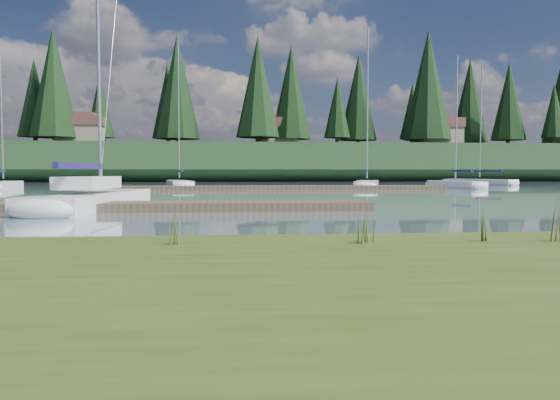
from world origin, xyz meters
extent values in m
plane|color=gray|center=(0.00, 30.00, 0.00)|extent=(200.00, 200.00, 0.00)
cube|color=#3A4B19|center=(0.00, -6.00, 0.17)|extent=(60.00, 9.00, 0.35)
cube|color=#193118|center=(0.00, 73.00, 2.50)|extent=(200.00, 20.00, 5.00)
cube|color=white|center=(-5.97, 10.79, 0.22)|extent=(2.92, 9.14, 0.70)
ellipsoid|color=white|center=(-5.53, 15.26, 0.22)|extent=(2.19, 2.63, 0.70)
cylinder|color=silver|center=(-5.89, 11.60, 7.61)|extent=(0.14, 0.14, 13.61)
cube|color=#1E1656|center=(-6.10, 9.47, 1.55)|extent=(0.60, 4.08, 0.20)
cube|color=white|center=(-6.02, 10.28, 0.95)|extent=(1.74, 3.39, 0.45)
cube|color=#4C3D2C|center=(-4.00, 9.00, 0.15)|extent=(16.00, 2.00, 0.30)
cube|color=#4C3D2C|center=(2.00, 30.00, 0.15)|extent=(26.00, 2.20, 0.30)
cube|color=white|center=(-18.80, 34.91, 0.22)|extent=(2.44, 6.87, 0.70)
ellipsoid|color=white|center=(-19.26, 38.24, 0.22)|extent=(1.71, 2.02, 0.70)
cylinder|color=silver|center=(-18.80, 34.91, 5.89)|extent=(0.12, 0.12, 10.19)
cube|color=#1E1656|center=(-18.67, 34.00, 1.40)|extent=(0.57, 2.68, 0.20)
cube|color=white|center=(-5.26, 37.69, 0.22)|extent=(3.08, 7.70, 0.70)
ellipsoid|color=white|center=(-5.96, 41.38, 0.22)|extent=(1.99, 2.32, 0.70)
cylinder|color=silver|center=(-5.26, 37.69, 6.67)|extent=(0.12, 0.12, 11.73)
cube|color=#1E1656|center=(-5.07, 36.68, 1.40)|extent=(0.75, 2.97, 0.20)
cube|color=white|center=(10.63, 35.00, 0.22)|extent=(4.02, 8.35, 0.70)
ellipsoid|color=white|center=(11.75, 38.92, 0.22)|extent=(2.32, 2.63, 0.70)
cylinder|color=silver|center=(10.63, 35.00, 7.06)|extent=(0.12, 0.12, 12.53)
cube|color=#1E1656|center=(10.33, 33.93, 1.40)|extent=(1.08, 3.17, 0.20)
cube|color=white|center=(17.72, 33.47, 0.22)|extent=(2.69, 6.67, 0.70)
ellipsoid|color=white|center=(17.10, 36.66, 0.22)|extent=(1.73, 2.01, 0.70)
cylinder|color=silver|center=(17.72, 33.47, 5.82)|extent=(0.12, 0.12, 10.04)
cube|color=#1E1656|center=(17.89, 32.60, 1.40)|extent=(0.69, 2.58, 0.20)
cube|color=white|center=(24.90, 44.23, 0.22)|extent=(5.24, 7.61, 0.70)
ellipsoid|color=white|center=(23.05, 47.61, 0.22)|extent=(2.49, 2.65, 0.70)
cylinder|color=silver|center=(24.90, 44.23, 6.55)|extent=(0.12, 0.12, 11.51)
cube|color=#1E1656|center=(25.40, 43.30, 1.40)|extent=(1.65, 2.79, 0.20)
cone|color=#475B23|center=(0.91, -2.66, 0.63)|extent=(0.03, 0.03, 0.55)
cone|color=brown|center=(1.02, -2.73, 0.57)|extent=(0.03, 0.03, 0.44)
cone|color=#475B23|center=(0.97, -2.63, 0.66)|extent=(0.03, 0.03, 0.61)
cone|color=brown|center=(1.05, -2.69, 0.54)|extent=(0.03, 0.03, 0.39)
cone|color=#475B23|center=(0.93, -2.74, 0.60)|extent=(0.03, 0.03, 0.50)
cone|color=#475B23|center=(1.05, -2.54, 0.57)|extent=(0.03, 0.03, 0.44)
cone|color=brown|center=(1.16, -2.61, 0.52)|extent=(0.03, 0.03, 0.35)
cone|color=#475B23|center=(1.11, -2.51, 0.59)|extent=(0.03, 0.03, 0.48)
cone|color=brown|center=(1.19, -2.57, 0.50)|extent=(0.03, 0.03, 0.30)
cone|color=#475B23|center=(1.07, -2.62, 0.55)|extent=(0.03, 0.03, 0.39)
cone|color=#475B23|center=(-1.74, -2.55, 0.59)|extent=(0.03, 0.03, 0.48)
cone|color=brown|center=(-1.63, -2.62, 0.54)|extent=(0.03, 0.03, 0.38)
cone|color=#475B23|center=(-1.68, -2.52, 0.61)|extent=(0.03, 0.03, 0.53)
cone|color=brown|center=(-1.60, -2.58, 0.52)|extent=(0.03, 0.03, 0.34)
cone|color=#475B23|center=(-1.72, -2.63, 0.57)|extent=(0.03, 0.03, 0.43)
cone|color=#475B23|center=(2.77, -2.63, 0.58)|extent=(0.03, 0.03, 0.46)
cone|color=brown|center=(2.88, -2.70, 0.53)|extent=(0.03, 0.03, 0.37)
cone|color=#475B23|center=(2.83, -2.60, 0.60)|extent=(0.03, 0.03, 0.51)
cone|color=brown|center=(2.91, -2.66, 0.51)|extent=(0.03, 0.03, 0.32)
cone|color=#475B23|center=(2.79, -2.71, 0.56)|extent=(0.03, 0.03, 0.41)
cone|color=#475B23|center=(3.78, -2.65, 0.63)|extent=(0.03, 0.03, 0.56)
cone|color=#475B23|center=(3.84, -2.62, 0.66)|extent=(0.03, 0.03, 0.62)
cone|color=#475B23|center=(3.80, -2.73, 0.60)|extent=(0.03, 0.03, 0.50)
cube|color=#33281C|center=(0.00, -1.60, 0.07)|extent=(60.00, 0.50, 0.14)
cylinder|color=#382619|center=(-25.00, 68.00, 5.90)|extent=(0.60, 0.60, 1.80)
cone|color=black|center=(-25.00, 68.00, 13.55)|extent=(6.60, 6.60, 15.00)
cylinder|color=#382619|center=(-10.00, 72.00, 5.90)|extent=(0.60, 0.60, 1.80)
cone|color=black|center=(-10.00, 72.00, 11.75)|extent=(4.84, 4.84, 11.00)
cylinder|color=#382619|center=(3.00, 66.00, 5.90)|extent=(0.60, 0.60, 1.80)
cone|color=black|center=(3.00, 66.00, 13.10)|extent=(6.16, 6.16, 14.00)
cylinder|color=#382619|center=(15.00, 70.00, 5.90)|extent=(0.60, 0.60, 1.80)
cone|color=black|center=(15.00, 70.00, 10.85)|extent=(3.96, 3.96, 9.00)
cylinder|color=#382619|center=(28.00, 68.00, 5.90)|extent=(0.60, 0.60, 1.80)
cone|color=black|center=(28.00, 68.00, 14.00)|extent=(7.04, 7.04, 16.00)
cylinder|color=#382619|center=(42.00, 71.00, 5.90)|extent=(0.60, 0.60, 1.80)
cone|color=black|center=(42.00, 71.00, 12.20)|extent=(5.28, 5.28, 12.00)
cube|color=gray|center=(-22.00, 70.00, 6.40)|extent=(6.00, 5.00, 2.80)
cube|color=brown|center=(-22.00, 70.00, 8.50)|extent=(6.30, 5.30, 1.40)
cube|color=brown|center=(-22.00, 70.00, 9.30)|extent=(4.20, 3.60, 0.70)
cube|color=gray|center=(6.00, 71.00, 6.40)|extent=(6.00, 5.00, 2.80)
cube|color=brown|center=(6.00, 71.00, 8.50)|extent=(6.30, 5.30, 1.40)
cube|color=brown|center=(6.00, 71.00, 9.30)|extent=(4.20, 3.60, 0.70)
cube|color=gray|center=(30.00, 69.00, 6.40)|extent=(6.00, 5.00, 2.80)
cube|color=brown|center=(30.00, 69.00, 8.50)|extent=(6.30, 5.30, 1.40)
cube|color=brown|center=(30.00, 69.00, 9.30)|extent=(4.20, 3.60, 0.70)
camera|label=1|loc=(-0.87, -10.15, 1.36)|focal=35.00mm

